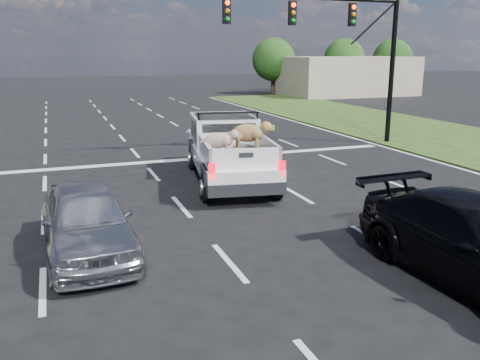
# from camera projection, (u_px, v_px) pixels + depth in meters

# --- Properties ---
(ground) EXTENTS (160.00, 160.00, 0.00)m
(ground) POSITION_uv_depth(u_px,v_px,m) (307.00, 251.00, 10.75)
(ground) COLOR black
(ground) RESTS_ON ground
(road_markings) EXTENTS (17.75, 60.00, 0.01)m
(road_markings) POSITION_uv_depth(u_px,v_px,m) (214.00, 179.00, 16.71)
(road_markings) COLOR silver
(road_markings) RESTS_ON ground
(traffic_signal) EXTENTS (9.11, 0.31, 7.00)m
(traffic_signal) POSITION_uv_depth(u_px,v_px,m) (347.00, 36.00, 21.54)
(traffic_signal) COLOR black
(traffic_signal) RESTS_ON ground
(building_right) EXTENTS (12.00, 7.00, 3.60)m
(building_right) POSITION_uv_depth(u_px,v_px,m) (348.00, 76.00, 48.59)
(building_right) COLOR tan
(building_right) RESTS_ON ground
(tree_far_d) EXTENTS (4.20, 4.20, 5.40)m
(tree_far_d) POSITION_uv_depth(u_px,v_px,m) (274.00, 60.00, 49.85)
(tree_far_d) COLOR #332114
(tree_far_d) RESTS_ON ground
(tree_far_e) EXTENTS (4.20, 4.20, 5.40)m
(tree_far_e) POSITION_uv_depth(u_px,v_px,m) (344.00, 59.00, 52.54)
(tree_far_e) COLOR #332114
(tree_far_e) RESTS_ON ground
(tree_far_f) EXTENTS (4.20, 4.20, 5.40)m
(tree_far_f) POSITION_uv_depth(u_px,v_px,m) (393.00, 59.00, 54.55)
(tree_far_f) COLOR #332114
(tree_far_f) RESTS_ON ground
(pickup_truck) EXTENTS (3.12, 6.23, 2.23)m
(pickup_truck) POSITION_uv_depth(u_px,v_px,m) (229.00, 149.00, 16.41)
(pickup_truck) COLOR black
(pickup_truck) RESTS_ON ground
(silver_sedan) EXTENTS (1.88, 4.34, 1.46)m
(silver_sedan) POSITION_uv_depth(u_px,v_px,m) (87.00, 220.00, 10.44)
(silver_sedan) COLOR #A8AAAF
(silver_sedan) RESTS_ON ground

